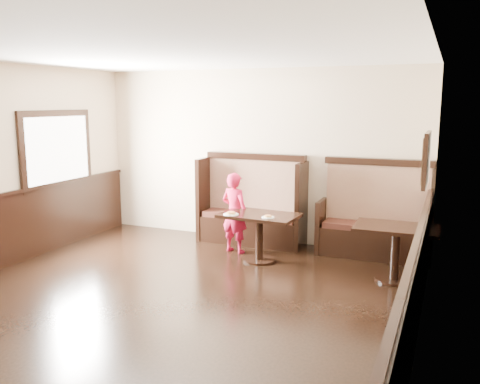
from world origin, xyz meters
The scene contains 9 objects.
ground centered at (0.00, 0.00, 0.00)m, with size 7.00×7.00×0.00m, color black.
room_shell centered at (-0.30, 0.28, 0.67)m, with size 7.00×7.00×7.00m.
booth_main centered at (0.00, 3.30, 0.53)m, with size 1.75×0.72×1.45m.
booth_neighbor centered at (1.95, 3.29, 0.48)m, with size 1.65×0.72×1.45m.
table_main centered at (0.46, 2.39, 0.53)m, with size 1.13×0.75×0.69m.
table_neighbor centered at (2.35, 2.29, 0.54)m, with size 1.05×0.70×0.72m.
child centered at (-0.04, 2.66, 0.61)m, with size 0.45×0.29×1.23m, color #CF1640.
pizza_plate_left centered at (0.10, 2.19, 0.71)m, with size 0.22×0.22×0.04m.
pizza_plate_right centered at (0.65, 2.22, 0.71)m, with size 0.18×0.18×0.03m.
Camera 1 is at (2.94, -4.25, 2.27)m, focal length 38.00 mm.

